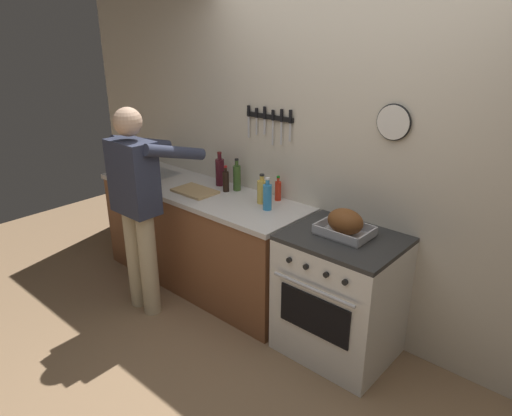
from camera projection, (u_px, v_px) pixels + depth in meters
ground_plane at (217, 412)px, 2.82m from camera, size 8.00×8.00×0.00m
wall_back at (348, 161)px, 3.28m from camera, size 6.00×0.13×2.60m
counter_block at (201, 236)px, 4.08m from camera, size 2.03×0.65×0.90m
stove at (340, 295)px, 3.20m from camera, size 0.76×0.67×0.90m
person_cook at (138, 200)px, 3.53m from camera, size 0.51×0.63×1.66m
roasting_pan at (345, 223)px, 3.04m from camera, size 0.35×0.26×0.18m
cutting_board at (195, 191)px, 3.85m from camera, size 0.36×0.24×0.02m
bottle_hot_sauce at (278, 190)px, 3.65m from camera, size 0.05×0.05×0.20m
bottle_cooking_oil at (262, 191)px, 3.58m from camera, size 0.07×0.07×0.24m
bottle_wine_red at (220, 171)px, 3.98m from camera, size 0.08×0.08×0.30m
bottle_olive_oil at (237, 177)px, 3.86m from camera, size 0.06×0.06×0.27m
bottle_soy_sauce at (226, 181)px, 3.84m from camera, size 0.05×0.05×0.22m
bottle_dish_soap at (267, 196)px, 3.45m from camera, size 0.07×0.07×0.25m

